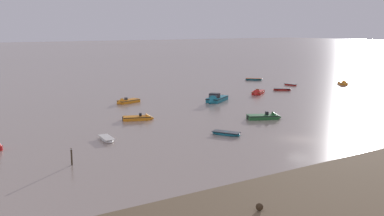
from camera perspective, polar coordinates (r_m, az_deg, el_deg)
ground_plane at (r=60.20m, az=12.97°, el=-3.76°), size 800.00×800.00×0.00m
seaweed_clump at (r=36.31m, az=8.29°, el=-11.92°), size 0.58×0.58×0.58m
rowboat_moored_1 at (r=124.08m, az=7.59°, el=3.50°), size 4.23×4.32×0.71m
motorboat_moored_0 at (r=72.24m, az=9.24°, el=-1.14°), size 5.66×3.96×1.85m
motorboat_moored_1 at (r=87.34m, az=2.86°, el=0.98°), size 6.91×5.49×2.54m
motorboat_moored_2 at (r=71.04m, az=-6.26°, el=-1.28°), size 5.08×3.27×1.65m
motorboat_moored_3 at (r=86.72m, az=-8.16°, el=0.73°), size 5.20×2.85×1.69m
motorboat_moored_4 at (r=98.12m, az=8.04°, el=1.81°), size 5.32×4.59×1.81m
motorboat_moored_6 at (r=119.60m, az=18.10°, el=2.87°), size 4.49×4.82×1.68m
rowboat_moored_3 at (r=61.11m, az=4.22°, el=-3.16°), size 3.12×4.12×0.63m
rowboat_moored_4 at (r=114.68m, az=12.00°, el=2.81°), size 1.81×3.58×0.54m
rowboat_moored_5 at (r=59.07m, az=-10.45°, el=-3.77°), size 1.71×3.92×0.60m
rowboat_moored_7 at (r=105.29m, az=11.01°, el=2.24°), size 4.00×3.44×0.63m
mooring_post_near at (r=49.35m, az=-14.56°, el=-5.87°), size 0.22×0.22×1.94m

